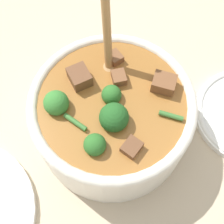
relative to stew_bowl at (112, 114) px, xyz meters
The scene contains 2 objects.
ground_plane 0.07m from the stew_bowl, 89.86° to the right, with size 4.00×4.00×0.00m, color #C6B293.
stew_bowl is the anchor object (origin of this frame).
Camera 1 is at (-0.21, 0.02, 0.50)m, focal length 50.00 mm.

